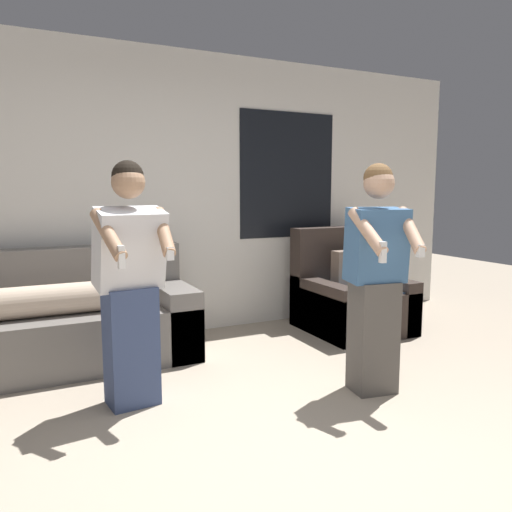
# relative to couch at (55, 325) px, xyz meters

# --- Properties ---
(ground_plane) EXTENTS (14.00, 14.00, 0.00)m
(ground_plane) POSITION_rel_couch_xyz_m (1.06, -2.18, -0.32)
(ground_plane) COLOR tan
(wall_back) EXTENTS (6.84, 0.07, 2.70)m
(wall_back) POSITION_rel_couch_xyz_m (1.08, 0.47, 1.03)
(wall_back) COLOR silver
(wall_back) RESTS_ON ground_plane
(couch) EXTENTS (2.18, 0.87, 0.92)m
(couch) POSITION_rel_couch_xyz_m (0.00, 0.00, 0.00)
(couch) COLOR slate
(couch) RESTS_ON ground_plane
(armchair) EXTENTS (0.92, 0.95, 1.01)m
(armchair) POSITION_rel_couch_xyz_m (2.75, -0.18, -0.01)
(armchair) COLOR #332823
(armchair) RESTS_ON ground_plane
(person_left) EXTENTS (0.48, 0.53, 1.58)m
(person_left) POSITION_rel_couch_xyz_m (0.39, -1.03, 0.47)
(person_left) COLOR #384770
(person_left) RESTS_ON ground_plane
(person_right) EXTENTS (0.44, 0.51, 1.58)m
(person_right) POSITION_rel_couch_xyz_m (1.94, -1.54, 0.47)
(person_right) COLOR #56514C
(person_right) RESTS_ON ground_plane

